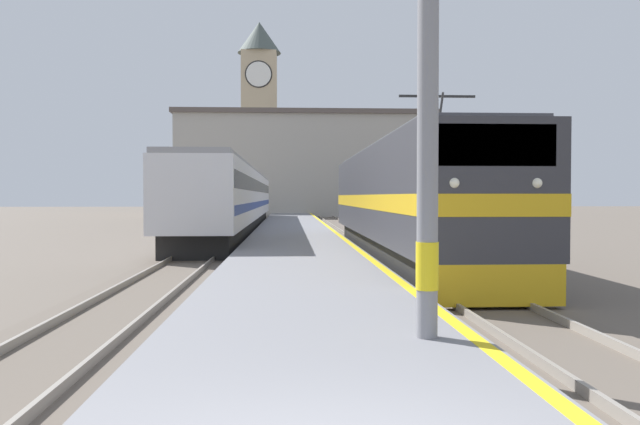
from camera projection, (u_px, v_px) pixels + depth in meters
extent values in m
plane|color=#60564C|center=(295.00, 237.00, 33.51)|extent=(200.00, 200.00, 0.00)
cube|color=slate|center=(296.00, 240.00, 28.52)|extent=(4.23, 140.00, 0.43)
cube|color=yellow|center=(339.00, 235.00, 28.61)|extent=(0.20, 140.00, 0.00)
cube|color=#60564C|center=(374.00, 244.00, 28.71)|extent=(2.84, 140.00, 0.02)
cube|color=gray|center=(358.00, 242.00, 28.67)|extent=(0.07, 140.00, 0.14)
cube|color=gray|center=(389.00, 242.00, 28.74)|extent=(0.07, 140.00, 0.14)
cube|color=#60564C|center=(217.00, 244.00, 28.34)|extent=(2.83, 140.00, 0.02)
cube|color=gray|center=(201.00, 243.00, 28.30)|extent=(0.07, 140.00, 0.14)
cube|color=gray|center=(233.00, 243.00, 28.37)|extent=(0.07, 140.00, 0.14)
cube|color=black|center=(403.00, 247.00, 21.28)|extent=(2.46, 17.40, 0.90)
cube|color=#333338|center=(404.00, 193.00, 21.23)|extent=(2.90, 18.91, 2.82)
cube|color=gold|center=(404.00, 201.00, 21.24)|extent=(2.92, 18.93, 0.44)
cube|color=gold|center=(493.00, 285.00, 11.99)|extent=(2.75, 0.30, 0.81)
cube|color=black|center=(495.00, 145.00, 11.83)|extent=(2.32, 0.12, 0.80)
sphere|color=white|center=(454.00, 183.00, 11.77)|extent=(0.20, 0.20, 0.20)
sphere|color=white|center=(537.00, 183.00, 11.85)|extent=(0.20, 0.20, 0.20)
cube|color=#4C4C51|center=(404.00, 150.00, 21.19)|extent=(2.61, 17.97, 0.12)
cylinder|color=#333333|center=(440.00, 114.00, 16.11)|extent=(0.06, 0.63, 1.03)
cylinder|color=#333333|center=(434.00, 117.00, 16.81)|extent=(0.06, 0.63, 1.03)
cube|color=#262626|center=(437.00, 96.00, 16.45)|extent=(2.03, 0.08, 0.06)
cube|color=black|center=(236.00, 224.00, 38.84)|extent=(2.47, 35.72, 0.90)
cube|color=silver|center=(236.00, 195.00, 38.80)|extent=(2.90, 37.21, 2.71)
cube|color=black|center=(236.00, 187.00, 38.78)|extent=(2.92, 36.46, 0.64)
cube|color=navy|center=(236.00, 204.00, 38.81)|extent=(2.92, 36.46, 0.36)
cube|color=gray|center=(236.00, 172.00, 38.76)|extent=(2.67, 37.21, 0.20)
cylinder|color=yellow|center=(427.00, 266.00, 7.78)|extent=(0.28, 0.28, 0.60)
cube|color=tan|center=(260.00, 134.00, 80.06)|extent=(4.43, 4.43, 20.53)
cylinder|color=black|center=(259.00, 74.00, 77.64)|extent=(3.40, 0.06, 3.40)
cylinder|color=white|center=(259.00, 74.00, 77.61)|extent=(3.10, 0.10, 3.10)
cone|color=#47514C|center=(259.00, 38.00, 79.74)|extent=(5.53, 5.53, 3.98)
cube|color=#A8A399|center=(305.00, 167.00, 69.62)|extent=(27.51, 9.77, 10.84)
cube|color=#564C47|center=(305.00, 117.00, 69.47)|extent=(28.11, 10.37, 0.50)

